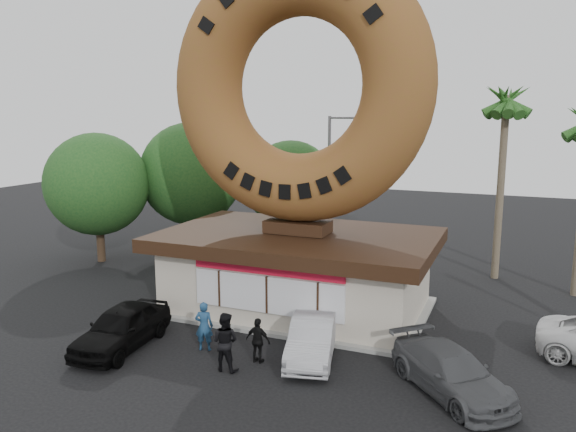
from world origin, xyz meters
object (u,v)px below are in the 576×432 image
(person_right, at_px, (258,341))
(person_center, at_px, (225,342))
(car_black, at_px, (122,327))
(car_silver, at_px, (312,338))
(donut_shop, at_px, (298,268))
(giant_donut, at_px, (298,86))
(street_lamp, at_px, (331,177))
(car_grey, at_px, (451,372))
(person_left, at_px, (204,326))

(person_right, bearing_deg, person_center, 55.23)
(car_black, distance_m, car_silver, 6.71)
(donut_shop, distance_m, car_silver, 4.96)
(donut_shop, xyz_separation_m, person_right, (0.72, -5.34, -1.00))
(giant_donut, xyz_separation_m, street_lamp, (-1.86, 10.00, -4.72))
(person_right, xyz_separation_m, car_black, (-4.95, -0.76, -0.01))
(giant_donut, bearing_deg, street_lamp, 100.51)
(person_center, distance_m, person_right, 1.19)
(person_center, xyz_separation_m, car_silver, (2.26, 1.96, -0.28))
(car_black, bearing_deg, donut_shop, 50.35)
(donut_shop, xyz_separation_m, giant_donut, (0.00, 0.02, 7.43))
(person_center, height_order, person_right, person_center)
(giant_donut, xyz_separation_m, car_grey, (6.86, -5.03, -8.54))
(person_left, xyz_separation_m, person_right, (2.17, -0.18, -0.11))
(street_lamp, distance_m, car_grey, 17.80)
(car_silver, bearing_deg, car_grey, -22.77)
(giant_donut, relative_size, car_grey, 2.38)
(person_center, xyz_separation_m, person_right, (0.75, 0.90, -0.20))
(person_left, height_order, car_silver, person_left)
(street_lamp, relative_size, person_center, 4.15)
(person_right, xyz_separation_m, car_grey, (6.15, 0.33, -0.11))
(donut_shop, relative_size, giant_donut, 1.04)
(car_black, bearing_deg, car_grey, 0.65)
(giant_donut, xyz_separation_m, car_silver, (2.23, -4.30, -8.52))
(person_right, bearing_deg, street_lamp, -75.61)
(person_right, height_order, car_black, person_right)
(donut_shop, bearing_deg, person_left, -105.70)
(car_grey, bearing_deg, street_lamp, 76.74)
(giant_donut, relative_size, street_lamp, 1.35)
(giant_donut, xyz_separation_m, person_right, (0.72, -5.36, -8.43))
(person_right, bearing_deg, donut_shop, -77.46)
(car_silver, bearing_deg, car_black, -178.10)
(street_lamp, distance_m, car_silver, 15.36)
(person_left, relative_size, car_silver, 0.42)
(donut_shop, bearing_deg, car_silver, -62.50)
(street_lamp, height_order, person_right, street_lamp)
(person_center, bearing_deg, car_silver, -139.43)
(person_left, bearing_deg, donut_shop, -122.68)
(car_silver, bearing_deg, giant_donut, 103.58)
(street_lamp, height_order, person_left, street_lamp)
(street_lamp, bearing_deg, person_left, -88.47)
(giant_donut, height_order, car_grey, giant_donut)
(donut_shop, height_order, car_black, donut_shop)
(person_center, xyz_separation_m, car_grey, (6.89, 1.23, -0.31))
(giant_donut, bearing_deg, car_black, -124.62)
(street_lamp, distance_m, person_right, 16.01)
(donut_shop, relative_size, person_center, 5.81)
(car_black, height_order, car_grey, car_black)
(person_center, distance_m, car_grey, 7.01)
(giant_donut, height_order, person_left, giant_donut)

